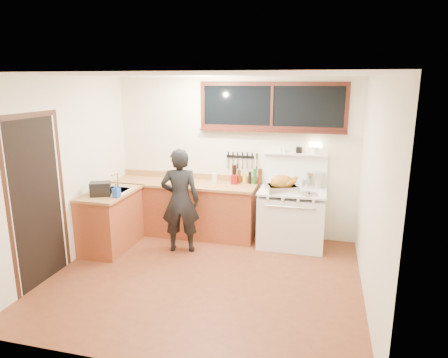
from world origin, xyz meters
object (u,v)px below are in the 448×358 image
(man, at_px, (180,201))
(roast_turkey, at_px, (282,185))
(vintage_stove, at_px, (292,217))
(cutting_board, at_px, (180,181))

(man, height_order, roast_turkey, man)
(vintage_stove, distance_m, man, 1.76)
(vintage_stove, relative_size, roast_turkey, 2.91)
(vintage_stove, distance_m, cutting_board, 1.88)
(cutting_board, relative_size, roast_turkey, 0.83)
(man, bearing_deg, cutting_board, 109.80)
(man, xyz_separation_m, cutting_board, (-0.20, 0.55, 0.16))
(vintage_stove, bearing_deg, cutting_board, -177.74)
(man, bearing_deg, roast_turkey, 18.67)
(cutting_board, bearing_deg, man, -70.20)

